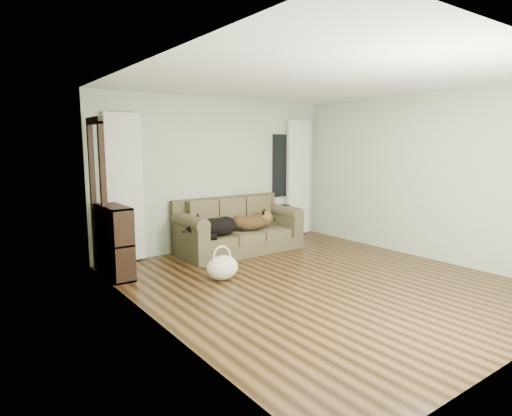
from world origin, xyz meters
TOP-DOWN VIEW (x-y plane):
  - floor at (0.00, 0.00)m, footprint 5.00×5.00m
  - ceiling at (0.00, 0.00)m, footprint 5.00×5.00m
  - wall_back at (0.00, 2.50)m, footprint 4.50×0.04m
  - wall_left at (-2.25, 0.00)m, footprint 0.04×5.00m
  - wall_right at (2.25, 0.00)m, footprint 0.04×5.00m
  - curtain_left at (-1.70, 2.42)m, footprint 0.55×0.08m
  - curtain_right at (1.80, 2.42)m, footprint 0.55×0.08m
  - window_pane at (1.45, 2.47)m, footprint 0.50×0.03m
  - door_casing at (-2.20, 2.05)m, footprint 0.07×0.60m
  - sofa at (0.08, 1.97)m, footprint 2.09×0.90m
  - dog_black_lab at (-0.48, 1.87)m, footprint 0.82×0.67m
  - dog_shepherd at (0.29, 1.95)m, footprint 0.77×0.70m
  - tv_remote at (1.01, 1.85)m, footprint 0.07×0.18m
  - tote_bag at (-0.97, 0.81)m, footprint 0.51×0.43m
  - bookshelf at (-2.09, 1.79)m, footprint 0.30×0.79m

SIDE VIEW (x-z plane):
  - floor at x=0.00m, z-range 0.00..0.00m
  - tote_bag at x=-0.97m, z-range 0.00..0.32m
  - sofa at x=0.08m, z-range 0.02..0.88m
  - dog_black_lab at x=-0.48m, z-range 0.33..0.63m
  - dog_shepherd at x=0.29m, z-range 0.35..0.63m
  - bookshelf at x=-2.09m, z-range 0.01..0.99m
  - tv_remote at x=1.01m, z-range 0.72..0.74m
  - door_casing at x=-2.20m, z-range 0.00..2.10m
  - curtain_left at x=-1.70m, z-range 0.02..2.27m
  - curtain_right at x=1.80m, z-range 0.02..2.27m
  - wall_back at x=0.00m, z-range 0.00..2.60m
  - wall_left at x=-2.25m, z-range 0.00..2.60m
  - wall_right at x=2.25m, z-range 0.00..2.60m
  - window_pane at x=1.45m, z-range 0.80..2.00m
  - ceiling at x=0.00m, z-range 2.60..2.60m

